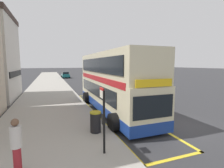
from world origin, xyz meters
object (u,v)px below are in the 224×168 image
object	(u,v)px
pedestrian_waiting_near_sign	(16,144)
litter_bin	(95,122)
double_decker_bus	(112,84)
parked_car_teal_kerbside	(65,75)
bus_stop_sign	(103,115)

from	to	relation	value
pedestrian_waiting_near_sign	litter_bin	xyz separation A→B (m)	(3.13, 2.32, -0.44)
double_decker_bus	litter_bin	xyz separation A→B (m)	(-2.37, -4.05, -1.39)
parked_car_teal_kerbside	double_decker_bus	bearing A→B (deg)	-88.22
double_decker_bus	bus_stop_sign	distance (m)	6.61
parked_car_teal_kerbside	litter_bin	xyz separation A→B (m)	(-1.78, -37.14, -0.12)
parked_car_teal_kerbside	litter_bin	size ratio (longest dim) A/B	3.94
pedestrian_waiting_near_sign	bus_stop_sign	bearing A→B (deg)	5.74
bus_stop_sign	litter_bin	world-z (taller)	bus_stop_sign
bus_stop_sign	litter_bin	xyz separation A→B (m)	(0.21, 2.02, -0.97)
litter_bin	bus_stop_sign	bearing A→B (deg)	-95.98
bus_stop_sign	parked_car_teal_kerbside	bearing A→B (deg)	87.09
pedestrian_waiting_near_sign	double_decker_bus	bearing A→B (deg)	49.13
double_decker_bus	parked_car_teal_kerbside	size ratio (longest dim) A/B	2.67
double_decker_bus	parked_car_teal_kerbside	bearing A→B (deg)	91.03
double_decker_bus	pedestrian_waiting_near_sign	size ratio (longest dim) A/B	6.28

